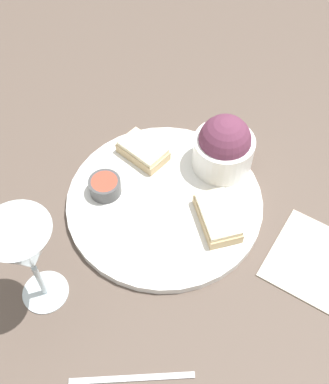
# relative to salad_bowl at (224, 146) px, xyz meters

# --- Properties ---
(ground_plane) EXTENTS (4.00, 4.00, 0.00)m
(ground_plane) POSITION_rel_salad_bowl_xyz_m (0.01, 0.12, -0.06)
(ground_plane) COLOR brown
(dinner_plate) EXTENTS (0.32, 0.32, 0.01)m
(dinner_plate) POSITION_rel_salad_bowl_xyz_m (0.01, 0.12, -0.05)
(dinner_plate) COLOR white
(dinner_plate) RESTS_ON ground_plane
(salad_bowl) EXTENTS (0.10, 0.10, 0.10)m
(salad_bowl) POSITION_rel_salad_bowl_xyz_m (0.00, 0.00, 0.00)
(salad_bowl) COLOR white
(salad_bowl) RESTS_ON dinner_plate
(sauce_ramekin) EXTENTS (0.05, 0.05, 0.03)m
(sauce_ramekin) POSITION_rel_salad_bowl_xyz_m (0.09, 0.18, -0.03)
(sauce_ramekin) COLOR #4C4C4C
(sauce_ramekin) RESTS_ON dinner_plate
(cheese_toast_near) EXTENTS (0.11, 0.09, 0.03)m
(cheese_toast_near) POSITION_rel_salad_bowl_xyz_m (-0.08, 0.09, -0.03)
(cheese_toast_near) COLOR #D1B27F
(cheese_toast_near) RESTS_ON dinner_plate
(cheese_toast_far) EXTENTS (0.09, 0.06, 0.03)m
(cheese_toast_far) POSITION_rel_salad_bowl_xyz_m (0.10, 0.09, -0.03)
(cheese_toast_far) COLOR #D1B27F
(cheese_toast_far) RESTS_ON dinner_plate
(wine_glass) EXTENTS (0.09, 0.09, 0.18)m
(wine_glass) POSITION_rel_salad_bowl_xyz_m (0.01, 0.35, 0.06)
(wine_glass) COLOR silver
(wine_glass) RESTS_ON ground_plane
(napkin) EXTENTS (0.19, 0.18, 0.01)m
(napkin) POSITION_rel_salad_bowl_xyz_m (-0.23, 0.02, -0.06)
(napkin) COLOR beige
(napkin) RESTS_ON ground_plane
(fork) EXTENTS (0.11, 0.13, 0.01)m
(fork) POSITION_rel_salad_bowl_xyz_m (-0.17, 0.34, -0.06)
(fork) COLOR silver
(fork) RESTS_ON ground_plane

